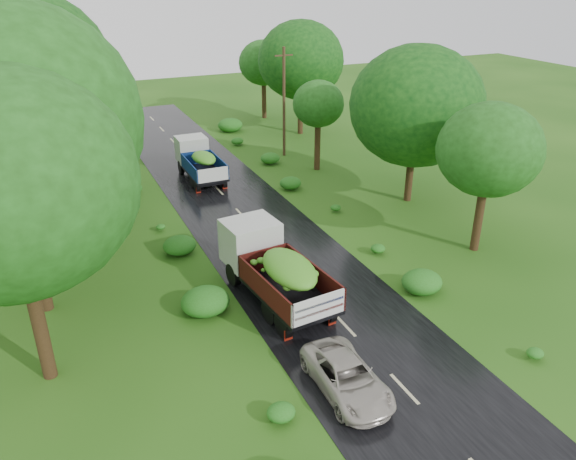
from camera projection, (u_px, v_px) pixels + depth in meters
ground at (404, 389)px, 18.69m from camera, size 120.00×120.00×0.00m
road at (333, 312)px, 22.81m from camera, size 6.50×80.00×0.02m
road_lines at (322, 300)px, 23.63m from camera, size 0.12×69.60×0.00m
truck_near at (272, 265)px, 23.23m from camera, size 2.97×6.74×2.75m
truck_far at (199, 159)px, 36.59m from camera, size 2.04×5.67×2.38m
car at (347, 377)px, 18.37m from camera, size 1.91×4.03×1.11m
utility_pole at (284, 102)px, 40.04m from camera, size 1.36×0.22×7.76m
trees_left at (19, 92)px, 29.09m from camera, size 5.26×33.96×9.77m
trees_right at (347, 88)px, 37.35m from camera, size 6.05×32.04×7.65m
shrubs at (253, 222)px, 30.08m from camera, size 11.90×44.00×0.70m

